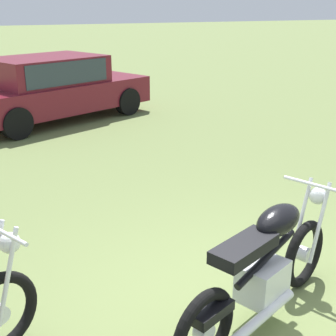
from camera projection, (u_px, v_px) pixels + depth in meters
ground_plane at (245, 321)px, 3.93m from camera, size 120.00×120.00×0.00m
motorcycle_black at (264, 269)px, 3.78m from camera, size 2.01×1.05×1.02m
car_burgundy at (50, 85)px, 10.47m from camera, size 4.71×3.32×1.43m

